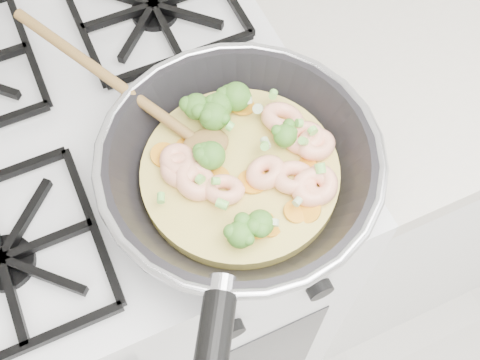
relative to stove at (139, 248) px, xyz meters
name	(u,v)px	position (x,y,z in m)	size (l,w,h in m)	color
stove	(139,248)	(0.00, 0.00, 0.00)	(0.60, 0.60, 0.92)	white
counter_right	(471,113)	(0.80, 0.00, -0.01)	(1.00, 0.60, 0.90)	silver
skillet	(239,169)	(0.14, -0.18, 0.50)	(0.36, 0.59, 0.10)	black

